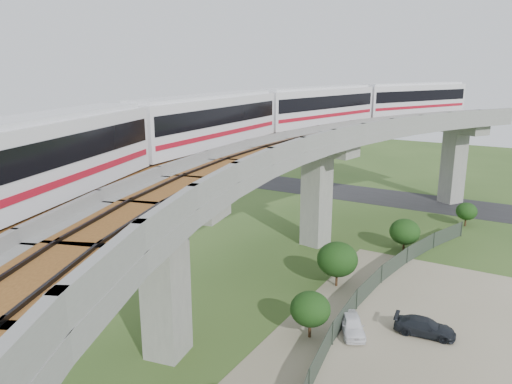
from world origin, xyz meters
TOP-DOWN VIEW (x-y plane):
  - ground at (0.00, 0.00)m, footprint 160.00×160.00m
  - dirt_lot at (14.00, -2.00)m, footprint 18.00×26.00m
  - asphalt_road at (0.00, 30.00)m, footprint 60.00×8.00m
  - viaduct at (3.84, 0.00)m, footprint 19.58×73.98m
  - metro_train at (0.55, 4.96)m, footprint 13.00×61.11m
  - fence at (9.75, 0.00)m, footprint 3.87×38.73m
  - tree_0 at (12.10, 22.88)m, footprint 2.08×2.08m
  - tree_1 at (8.45, 12.54)m, footprint 2.64×2.64m
  - tree_2 at (5.96, 2.79)m, footprint 3.01×3.01m
  - tree_3 at (7.21, -4.83)m, footprint 2.44×2.44m
  - car_white at (9.28, -3.11)m, footprint 2.69×3.47m
  - car_dark at (13.15, -1.06)m, footprint 3.76×1.87m

SIDE VIEW (x-z plane):
  - ground at x=0.00m, z-range 0.00..0.00m
  - asphalt_road at x=0.00m, z-range 0.00..0.03m
  - dirt_lot at x=14.00m, z-range 0.00..0.04m
  - car_dark at x=13.15m, z-range 0.04..1.09m
  - car_white at x=9.28m, z-range 0.04..1.14m
  - fence at x=9.75m, z-range 0.00..1.50m
  - tree_0 at x=12.10m, z-range 0.34..2.80m
  - tree_1 at x=8.45m, z-range 0.35..3.30m
  - tree_3 at x=7.21m, z-range 0.43..3.37m
  - tree_2 at x=5.96m, z-range 0.43..3.85m
  - viaduct at x=3.84m, z-range 3.35..14.75m
  - metro_train at x=0.55m, z-range 10.49..14.13m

